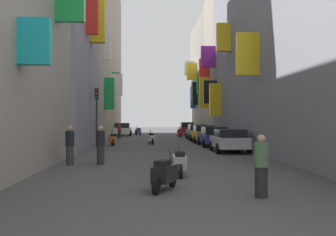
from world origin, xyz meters
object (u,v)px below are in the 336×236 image
(parked_car_grey, at_px, (197,131))
(traffic_light_near_corner, at_px, (97,107))
(parked_car_blue, at_px, (214,136))
(scooter_silver, at_px, (180,162))
(pedestrian_near_right, at_px, (70,146))
(scooter_black, at_px, (165,174))
(pedestrian_near_left, at_px, (101,145))
(scooter_red, at_px, (180,133))
(parked_car_yellow, at_px, (204,133))
(scooter_white, at_px, (151,138))
(scooter_orange, at_px, (113,139))
(pedestrian_crossing, at_px, (119,131))
(parked_car_red, at_px, (187,128))
(scooter_blue, at_px, (138,131))
(parked_car_silver, at_px, (229,140))
(pedestrian_far_away, at_px, (261,166))
(parked_car_white, at_px, (123,129))

(parked_car_grey, xyz_separation_m, traffic_light_near_corner, (-8.27, -10.92, 2.05))
(parked_car_blue, height_order, scooter_silver, parked_car_blue)
(pedestrian_near_right, bearing_deg, parked_car_blue, 56.66)
(scooter_black, xyz_separation_m, pedestrian_near_left, (-2.52, 6.79, 0.37))
(scooter_silver, relative_size, scooter_red, 1.04)
(parked_car_yellow, height_order, scooter_silver, parked_car_yellow)
(pedestrian_near_right, distance_m, traffic_light_near_corner, 11.97)
(parked_car_yellow, bearing_deg, scooter_white, -152.98)
(parked_car_grey, relative_size, scooter_black, 2.45)
(scooter_orange, height_order, pedestrian_crossing, pedestrian_crossing)
(parked_car_red, xyz_separation_m, scooter_blue, (-5.93, -0.79, -0.34))
(pedestrian_near_left, bearing_deg, pedestrian_crossing, 92.10)
(parked_car_blue, bearing_deg, scooter_silver, -102.70)
(scooter_orange, relative_size, pedestrian_near_left, 1.06)
(parked_car_silver, relative_size, pedestrian_far_away, 2.49)
(parked_car_yellow, bearing_deg, parked_car_silver, -89.13)
(parked_car_grey, distance_m, scooter_orange, 11.78)
(parked_car_red, distance_m, scooter_silver, 38.09)
(pedestrian_near_left, bearing_deg, scooter_blue, 88.73)
(parked_car_grey, distance_m, scooter_white, 8.76)
(parked_car_yellow, height_order, pedestrian_far_away, pedestrian_far_away)
(parked_car_grey, relative_size, pedestrian_far_away, 2.84)
(pedestrian_near_right, bearing_deg, scooter_blue, 86.53)
(pedestrian_crossing, bearing_deg, scooter_white, -71.65)
(parked_car_silver, bearing_deg, pedestrian_near_left, -136.19)
(traffic_light_near_corner, bearing_deg, parked_car_blue, 2.43)
(pedestrian_crossing, xyz_separation_m, pedestrian_near_right, (-0.39, -24.63, 0.05))
(parked_car_yellow, bearing_deg, scooter_silver, -99.42)
(parked_car_white, xyz_separation_m, scooter_blue, (1.77, 1.46, -0.31))
(parked_car_red, height_order, traffic_light_near_corner, traffic_light_near_corner)
(parked_car_yellow, bearing_deg, scooter_orange, -151.59)
(parked_car_white, distance_m, scooter_black, 38.87)
(scooter_orange, relative_size, pedestrian_near_right, 1.07)
(scooter_silver, bearing_deg, pedestrian_far_away, -67.05)
(scooter_blue, height_order, pedestrian_near_right, pedestrian_near_right)
(scooter_red, height_order, pedestrian_near_left, pedestrian_near_left)
(scooter_white, relative_size, pedestrian_far_away, 1.21)
(parked_car_silver, distance_m, scooter_red, 20.96)
(scooter_black, bearing_deg, pedestrian_far_away, -25.56)
(parked_car_blue, relative_size, parked_car_silver, 1.14)
(parked_car_grey, bearing_deg, pedestrian_near_right, -109.32)
(scooter_blue, bearing_deg, parked_car_silver, -77.27)
(scooter_black, bearing_deg, scooter_blue, 92.54)
(scooter_silver, bearing_deg, parked_car_silver, 70.42)
(scooter_white, distance_m, pedestrian_crossing, 9.96)
(scooter_orange, bearing_deg, parked_car_grey, 51.64)
(pedestrian_far_away, bearing_deg, scooter_black, 154.44)
(parked_car_blue, xyz_separation_m, pedestrian_crossing, (-7.61, 12.47, 0.05))
(scooter_orange, distance_m, scooter_white, 3.33)
(parked_car_yellow, xyz_separation_m, scooter_blue, (-5.90, 16.05, -0.29))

